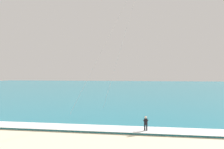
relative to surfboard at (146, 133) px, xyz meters
The scene contains 4 objects.
sea 59.33m from the surfboard, 89.81° to the left, with size 200.00×120.00×0.20m, color teal.
surf_foam 0.43m from the surfboard, 60.03° to the left, with size 200.00×2.35×0.04m, color white.
surfboard is the anchor object (origin of this frame).
kitesurfer 0.91m from the surfboard, 90.51° to the left, with size 0.55×0.53×1.69m.
Camera 1 is at (-0.99, -6.62, 6.03)m, focal length 31.11 mm.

